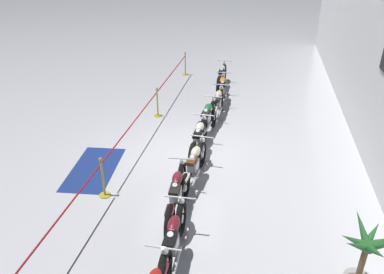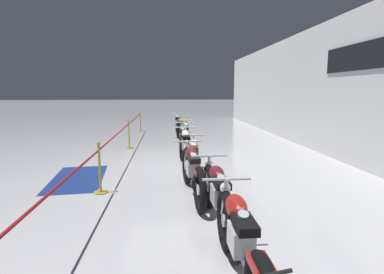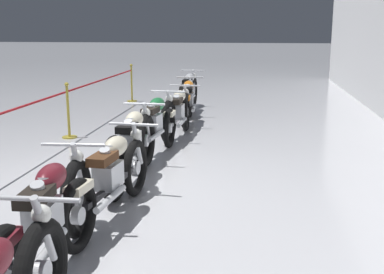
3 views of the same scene
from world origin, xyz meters
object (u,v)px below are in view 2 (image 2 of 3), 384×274
motorcycle_maroon_7 (219,198)px  stanchion_far_left (125,130)px  motorcycle_green_3 (183,139)px  motorcycle_silver_0 (178,125)px  motorcycle_cream_4 (186,147)px  motorcycle_orange_1 (184,129)px  floor_banner (78,178)px  motorcycle_red_8 (240,242)px  stanchion_mid_left (129,139)px  motorcycle_maroon_6 (192,171)px  stanchion_mid_right (100,176)px  motorcycle_cream_5 (194,158)px  motorcycle_cream_2 (186,134)px

motorcycle_maroon_7 → stanchion_far_left: bearing=-159.3°
motorcycle_green_3 → motorcycle_silver_0: bearing=-179.5°
motorcycle_green_3 → stanchion_far_left: 1.89m
motorcycle_silver_0 → motorcycle_green_3: bearing=0.5°
stanchion_far_left → motorcycle_cream_4: bearing=50.7°
motorcycle_orange_1 → floor_banner: (5.33, -2.79, -0.48)m
motorcycle_cream_4 → motorcycle_red_8: size_ratio=1.00×
stanchion_mid_left → floor_banner: (3.64, -0.76, -0.35)m
stanchion_mid_left → motorcycle_maroon_6: bearing=20.1°
stanchion_mid_right → motorcycle_cream_5: bearing=116.3°
motorcycle_cream_5 → stanchion_mid_right: (0.98, -1.98, -0.11)m
floor_banner → motorcycle_silver_0: bearing=153.5°
motorcycle_red_8 → stanchion_mid_right: (-3.08, -2.09, -0.12)m
motorcycle_green_3 → motorcycle_maroon_6: size_ratio=1.02×
motorcycle_silver_0 → floor_banner: size_ratio=1.09×
motorcycle_cream_4 → stanchion_mid_left: size_ratio=2.18×
motorcycle_cream_4 → floor_banner: motorcycle_cream_4 is taller
motorcycle_red_8 → stanchion_mid_right: stanchion_mid_right is taller
motorcycle_cream_5 → motorcycle_maroon_6: size_ratio=0.95×
motorcycle_cream_2 → stanchion_mid_right: 5.44m
motorcycle_orange_1 → motorcycle_maroon_7: bearing=0.5°
motorcycle_cream_5 → motorcycle_maroon_7: bearing=2.5°
motorcycle_silver_0 → motorcycle_cream_4: (5.56, 0.03, -0.00)m
motorcycle_maroon_6 → motorcycle_red_8: motorcycle_maroon_6 is taller
motorcycle_orange_1 → motorcycle_maroon_7: (8.16, 0.07, -0.01)m
motorcycle_red_8 → floor_banner: motorcycle_red_8 is taller
motorcycle_red_8 → motorcycle_cream_2: bearing=-179.6°
motorcycle_cream_5 → motorcycle_maroon_6: 1.29m
motorcycle_maroon_6 → stanchion_far_left: stanchion_far_left is taller
motorcycle_green_3 → motorcycle_orange_1: bearing=176.5°
motorcycle_red_8 → stanchion_far_left: size_ratio=0.16×
motorcycle_orange_1 → motorcycle_cream_2: motorcycle_orange_1 is taller
motorcycle_green_3 → stanchion_mid_right: size_ratio=2.35×
motorcycle_orange_1 → floor_banner: bearing=-27.7°
motorcycle_maroon_6 → floor_banner: motorcycle_maroon_6 is taller
stanchion_far_left → floor_banner: (2.74, -0.76, -0.76)m
motorcycle_orange_1 → stanchion_mid_left: (1.69, -2.03, -0.13)m
stanchion_mid_left → motorcycle_silver_0: bearing=149.6°
motorcycle_cream_2 → stanchion_mid_right: stanchion_mid_right is taller
motorcycle_cream_5 → motorcycle_orange_1: bearing=179.4°
stanchion_mid_left → stanchion_mid_right: size_ratio=1.00×
motorcycle_cream_5 → motorcycle_red_8: bearing=1.6°
motorcycle_cream_5 → stanchion_far_left: size_ratio=0.16×
motorcycle_cream_2 → stanchion_far_left: 2.40m
motorcycle_green_3 → motorcycle_maroon_7: 5.48m
motorcycle_green_3 → stanchion_mid_right: (3.71, -1.87, -0.12)m
motorcycle_green_3 → stanchion_mid_right: 4.15m
motorcycle_cream_5 → stanchion_mid_left: 4.22m
stanchion_far_left → stanchion_mid_left: size_ratio=13.44×
motorcycle_cream_4 → motorcycle_cream_5: motorcycle_cream_4 is taller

